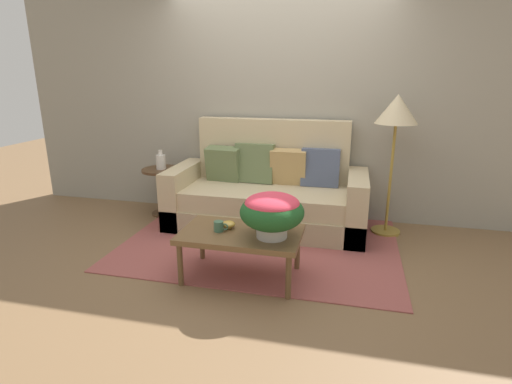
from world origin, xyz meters
The scene contains 11 objects.
ground_plane centered at (0.00, 0.00, 0.00)m, with size 14.00×14.00×0.00m, color brown.
wall_back centered at (0.00, 1.15, 1.40)m, with size 6.40×0.12×2.80m, color gray.
area_rug centered at (0.00, 0.16, 0.01)m, with size 2.68×1.92×0.01m, color #994C47.
couch centered at (-0.04, 0.68, 0.35)m, with size 2.13×0.90×1.15m.
coffee_table centered at (0.00, -0.56, 0.37)m, with size 0.98×0.59×0.41m.
side_table centered at (-1.33, 0.73, 0.39)m, with size 0.47×0.47×0.57m.
floor_lamp centered at (1.25, 0.75, 1.23)m, with size 0.42×0.42×1.45m.
potted_plant centered at (0.26, -0.61, 0.63)m, with size 0.50×0.50×0.35m.
coffee_mug centered at (-0.18, -0.59, 0.45)m, with size 0.12×0.08×0.09m.
snack_bowl centered at (-0.12, -0.51, 0.44)m, with size 0.11×0.11×0.06m.
table_vase centered at (-1.33, 0.72, 0.66)m, with size 0.11×0.11×0.22m.
Camera 1 is at (0.84, -3.51, 1.66)m, focal length 28.38 mm.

